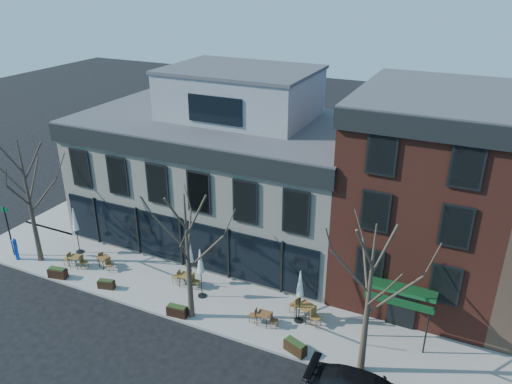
% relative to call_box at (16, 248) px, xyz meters
% --- Properties ---
extents(ground, '(120.00, 120.00, 0.00)m').
position_rel_call_box_xyz_m(ground, '(9.86, 3.79, -0.94)').
color(ground, black).
rests_on(ground, ground).
extents(sidewalk_front, '(33.50, 4.70, 0.15)m').
position_rel_call_box_xyz_m(sidewalk_front, '(13.11, 1.64, -0.87)').
color(sidewalk_front, gray).
rests_on(sidewalk_front, ground).
extents(sidewalk_side, '(4.50, 12.00, 0.15)m').
position_rel_call_box_xyz_m(sidewalk_side, '(-1.39, 9.79, -0.87)').
color(sidewalk_side, gray).
rests_on(sidewalk_side, ground).
extents(corner_building, '(18.39, 10.39, 11.10)m').
position_rel_call_box_xyz_m(corner_building, '(9.93, 8.86, 3.78)').
color(corner_building, silver).
rests_on(corner_building, ground).
extents(red_brick_building, '(8.20, 11.78, 11.18)m').
position_rel_call_box_xyz_m(red_brick_building, '(22.86, 8.77, 4.69)').
color(red_brick_building, maroon).
rests_on(red_brick_building, ground).
extents(tree_corner, '(3.93, 3.98, 7.92)m').
position_rel_call_box_xyz_m(tree_corner, '(1.37, 0.58, 3.30)').
color(tree_corner, '#382B21').
rests_on(tree_corner, sidewalk_front).
extents(tree_mid, '(3.50, 3.55, 7.04)m').
position_rel_call_box_xyz_m(tree_mid, '(12.87, -0.11, 2.85)').
color(tree_mid, '#382B21').
rests_on(tree_mid, sidewalk_front).
extents(tree_right, '(3.72, 3.77, 7.48)m').
position_rel_call_box_xyz_m(tree_right, '(21.87, -0.11, 3.08)').
color(tree_right, '#382B21').
rests_on(tree_right, sidewalk_front).
extents(sign_pole, '(0.50, 0.10, 3.40)m').
position_rel_call_box_xyz_m(sign_pole, '(-0.64, 0.29, 1.13)').
color(sign_pole, black).
rests_on(sign_pole, sidewalk_front).
extents(call_box, '(0.31, 0.30, 1.50)m').
position_rel_call_box_xyz_m(call_box, '(0.00, 0.00, 0.00)').
color(call_box, '#0D37AE').
rests_on(call_box, sidewalk_front).
extents(cafe_set_0, '(1.68, 0.74, 0.87)m').
position_rel_call_box_xyz_m(cafe_set_0, '(3.93, 0.94, -0.35)').
color(cafe_set_0, brown).
rests_on(cafe_set_0, sidewalk_front).
extents(cafe_set_1, '(1.59, 0.89, 0.82)m').
position_rel_call_box_xyz_m(cafe_set_1, '(5.56, 1.65, -0.37)').
color(cafe_set_1, brown).
rests_on(cafe_set_1, sidewalk_front).
extents(cafe_set_3, '(1.73, 0.73, 0.90)m').
position_rel_call_box_xyz_m(cafe_set_3, '(11.12, 2.09, -0.33)').
color(cafe_set_3, brown).
rests_on(cafe_set_3, sidewalk_front).
extents(cafe_set_4, '(1.59, 0.66, 0.83)m').
position_rel_call_box_xyz_m(cafe_set_4, '(16.55, 0.87, -0.37)').
color(cafe_set_4, brown).
rests_on(cafe_set_4, sidewalk_front).
extents(cafe_set_5, '(2.01, 1.17, 1.04)m').
position_rel_call_box_xyz_m(cafe_set_5, '(18.33, 2.18, -0.26)').
color(cafe_set_5, brown).
rests_on(cafe_set_5, sidewalk_front).
extents(umbrella_0, '(0.50, 0.50, 3.12)m').
position_rel_call_box_xyz_m(umbrella_0, '(2.90, 2.33, 1.41)').
color(umbrella_0, black).
rests_on(umbrella_0, sidewalk_front).
extents(umbrella_2, '(0.44, 0.44, 2.76)m').
position_rel_call_box_xyz_m(umbrella_2, '(11.26, 2.48, 1.15)').
color(umbrella_2, black).
rests_on(umbrella_2, sidewalk_front).
extents(umbrella_3, '(0.48, 0.48, 3.00)m').
position_rel_call_box_xyz_m(umbrella_3, '(12.46, 1.61, 1.32)').
color(umbrella_3, black).
rests_on(umbrella_3, sidewalk_front).
extents(umbrella_4, '(0.49, 0.49, 3.05)m').
position_rel_call_box_xyz_m(umbrella_4, '(18.08, 1.90, 1.36)').
color(umbrella_4, black).
rests_on(umbrella_4, sidewalk_front).
extents(planter_0, '(1.18, 0.66, 0.62)m').
position_rel_call_box_xyz_m(planter_0, '(3.81, -0.41, -0.48)').
color(planter_0, '#331B11').
rests_on(planter_0, sidewalk_front).
extents(planter_1, '(1.02, 0.61, 0.53)m').
position_rel_call_box_xyz_m(planter_1, '(7.13, -0.04, -0.53)').
color(planter_1, black).
rests_on(planter_1, sidewalk_front).
extents(planter_2, '(1.13, 0.55, 0.61)m').
position_rel_call_box_xyz_m(planter_2, '(12.17, -0.41, -0.49)').
color(planter_2, black).
rests_on(planter_2, sidewalk_front).
extents(planter_3, '(1.22, 0.81, 0.63)m').
position_rel_call_box_xyz_m(planter_3, '(18.76, -0.33, -0.48)').
color(planter_3, black).
rests_on(planter_3, sidewalk_front).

